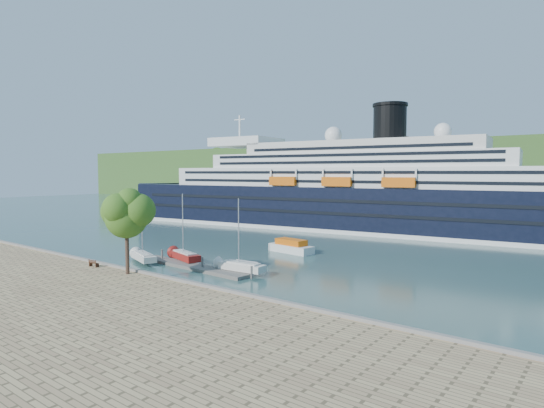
{
  "coord_description": "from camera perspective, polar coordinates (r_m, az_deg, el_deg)",
  "views": [
    {
      "loc": [
        49.9,
        -32.74,
        12.88
      ],
      "look_at": [
        1.57,
        30.0,
        7.34
      ],
      "focal_mm": 30.0,
      "sensor_mm": 36.0,
      "label": 1
    }
  ],
  "objects": [
    {
      "name": "sailboat_white_far",
      "position": [
        57.47,
        -3.81,
        -4.31
      ],
      "size": [
        7.19,
        2.39,
        9.16
      ],
      "primitive_type": null,
      "rotation": [
        0.0,
        0.0,
        0.06
      ],
      "color": "silver",
      "rests_on": "ground"
    },
    {
      "name": "sailboat_red",
      "position": [
        65.79,
        -10.93,
        -3.23
      ],
      "size": [
        7.52,
        4.01,
        9.37
      ],
      "primitive_type": null,
      "rotation": [
        0.0,
        0.0,
        -0.29
      ],
      "color": "maroon",
      "rests_on": "ground"
    },
    {
      "name": "quay_coping",
      "position": [
        60.71,
        -19.07,
        -7.36
      ],
      "size": [
        220.0,
        0.5,
        0.3
      ],
      "primitive_type": "cube",
      "color": "slate",
      "rests_on": "promenade"
    },
    {
      "name": "ground",
      "position": [
        61.05,
        -18.89,
        -8.4
      ],
      "size": [
        400.0,
        400.0,
        0.0
      ],
      "primitive_type": "plane",
      "color": "#2E5352",
      "rests_on": "ground"
    },
    {
      "name": "sailboat_white_near",
      "position": [
        66.7,
        -15.87,
        -3.41
      ],
      "size": [
        7.13,
        4.13,
        8.9
      ],
      "primitive_type": null,
      "rotation": [
        0.0,
        0.0,
        -0.35
      ],
      "color": "silver",
      "rests_on": "ground"
    },
    {
      "name": "tender_launch",
      "position": [
        73.33,
        2.42,
        -5.26
      ],
      "size": [
        8.13,
        3.73,
        2.16
      ],
      "primitive_type": null,
      "rotation": [
        0.0,
        0.0,
        -0.14
      ],
      "color": "orange",
      "rests_on": "ground"
    },
    {
      "name": "promenade_tree",
      "position": [
        55.51,
        -17.78,
        -2.85
      ],
      "size": [
        6.57,
        6.57,
        10.89
      ],
      "primitive_type": null,
      "color": "#396A1C",
      "rests_on": "promenade"
    },
    {
      "name": "floating_pontoon",
      "position": [
        62.67,
        -10.04,
        -7.71
      ],
      "size": [
        20.07,
        3.54,
        0.44
      ],
      "primitive_type": null,
      "rotation": [
        0.0,
        0.0,
        -0.06
      ],
      "color": "slate",
      "rests_on": "ground"
    },
    {
      "name": "far_hillside",
      "position": [
        184.61,
        21.97,
        3.44
      ],
      "size": [
        400.0,
        50.0,
        24.0
      ],
      "primitive_type": "cube",
      "color": "#345823",
      "rests_on": "ground"
    },
    {
      "name": "park_bench",
      "position": [
        61.86,
        -21.44,
        -6.9
      ],
      "size": [
        1.56,
        0.78,
        0.96
      ],
      "primitive_type": null,
      "rotation": [
        0.0,
        0.0,
        0.11
      ],
      "color": "#442513",
      "rests_on": "promenade"
    },
    {
      "name": "cruise_ship",
      "position": [
        104.59,
        7.67,
        4.43
      ],
      "size": [
        123.6,
        32.25,
        27.47
      ],
      "primitive_type": null,
      "rotation": [
        0.0,
        0.0,
        0.12
      ],
      "color": "black",
      "rests_on": "ground"
    }
  ]
}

